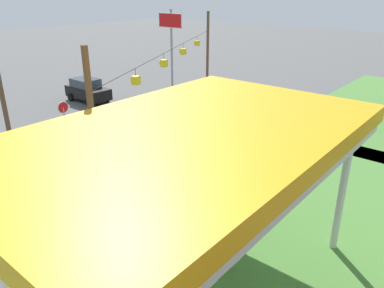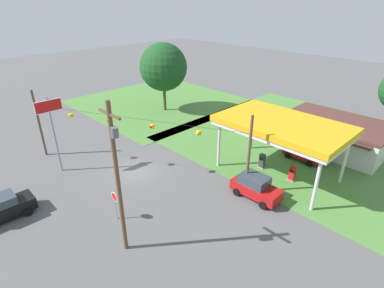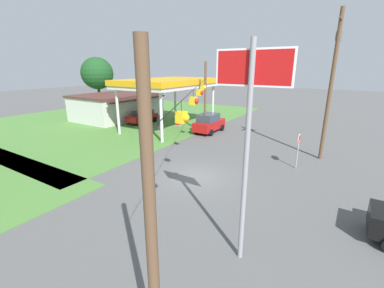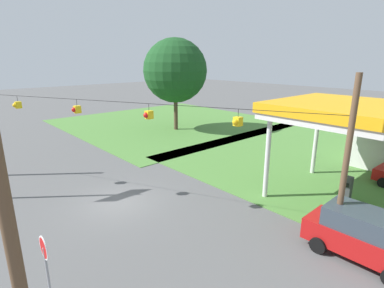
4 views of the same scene
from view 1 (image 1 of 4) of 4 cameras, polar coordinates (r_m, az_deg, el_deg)
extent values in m
plane|color=#565656|center=(25.35, -2.48, 1.42)|extent=(160.00, 160.00, 0.00)
cube|color=silver|center=(10.50, -0.50, -1.24)|extent=(11.35, 6.94, 0.35)
cube|color=orange|center=(10.33, -0.51, 1.05)|extent=(11.55, 7.14, 0.55)
cylinder|color=silver|center=(16.80, 3.22, -1.24)|extent=(0.28, 0.28, 4.69)
cylinder|color=silver|center=(14.52, 21.84, -6.99)|extent=(0.28, 0.28, 4.69)
cube|color=gray|center=(14.19, 4.14, -17.11)|extent=(0.71, 0.56, 0.12)
cube|color=#333338|center=(13.72, 4.23, -14.64)|extent=(0.55, 0.40, 1.42)
cube|color=black|center=(13.65, 3.52, -13.35)|extent=(0.39, 0.03, 0.24)
cube|color=black|center=(11.71, -6.97, -20.69)|extent=(0.39, 0.03, 0.24)
cube|color=#AD1414|center=(15.16, -16.62, -11.74)|extent=(4.37, 1.92, 0.92)
cube|color=#333D47|center=(14.83, -16.16, -8.59)|extent=(2.41, 1.74, 0.79)
cylinder|color=black|center=(14.22, -18.65, -16.92)|extent=(0.68, 0.23, 0.68)
cylinder|color=black|center=(15.59, -22.62, -13.68)|extent=(0.68, 0.23, 0.68)
cylinder|color=black|center=(15.43, -10.20, -12.50)|extent=(0.68, 0.23, 0.68)
cylinder|color=black|center=(16.70, -14.58, -9.95)|extent=(0.68, 0.23, 0.68)
cube|color=black|center=(34.11, -15.54, 7.59)|extent=(1.88, 4.32, 0.94)
cube|color=#333D47|center=(34.13, -15.93, 8.98)|extent=(1.72, 2.38, 0.71)
cylinder|color=black|center=(33.70, -12.82, 6.85)|extent=(0.23, 0.68, 0.68)
cylinder|color=black|center=(32.65, -15.44, 6.09)|extent=(0.23, 0.68, 0.68)
cylinder|color=black|center=(35.81, -15.47, 7.50)|extent=(0.23, 0.68, 0.68)
cylinder|color=black|center=(34.82, -18.00, 6.80)|extent=(0.23, 0.68, 0.68)
cylinder|color=#99999E|center=(25.79, -18.77, 3.07)|extent=(0.08, 0.08, 2.10)
cylinder|color=white|center=(25.49, -19.06, 5.29)|extent=(0.80, 0.03, 0.80)
cylinder|color=red|center=(25.49, -19.06, 5.29)|extent=(0.70, 0.03, 0.70)
cylinder|color=gray|center=(31.56, -3.09, 12.88)|extent=(0.18, 0.18, 7.71)
cube|color=white|center=(31.13, -3.34, 18.28)|extent=(0.06, 2.47, 1.14)
cube|color=red|center=(31.13, -3.34, 18.28)|extent=(0.07, 2.35, 1.02)
cylinder|color=brown|center=(34.93, 2.39, 13.54)|extent=(0.24, 0.24, 7.38)
cylinder|color=brown|center=(14.34, -14.57, -0.41)|extent=(0.24, 0.24, 7.38)
cylinder|color=black|center=(23.89, -2.72, 14.41)|extent=(19.90, 10.02, 0.02)
cylinder|color=black|center=(30.35, 0.80, 15.81)|extent=(0.02, 0.02, 0.35)
cube|color=yellow|center=(30.39, 0.80, 15.11)|extent=(0.32, 0.32, 0.40)
sphere|color=yellow|center=(30.50, 0.54, 15.14)|extent=(0.28, 0.28, 0.28)
cylinder|color=black|center=(26.05, -1.35, 14.71)|extent=(0.02, 0.02, 0.35)
cube|color=yellow|center=(26.10, -1.35, 13.89)|extent=(0.32, 0.32, 0.40)
sphere|color=red|center=(26.21, -1.63, 13.93)|extent=(0.28, 0.28, 0.28)
cylinder|color=black|center=(21.81, -4.32, 13.14)|extent=(0.02, 0.02, 0.35)
cube|color=yellow|center=(21.87, -4.29, 12.17)|extent=(0.32, 0.32, 0.40)
sphere|color=red|center=(21.99, -4.62, 12.21)|extent=(0.28, 0.28, 0.28)
cylinder|color=black|center=(17.68, -8.62, 10.76)|extent=(0.02, 0.02, 0.35)
cube|color=yellow|center=(17.75, -8.55, 9.58)|extent=(0.32, 0.32, 0.40)
sphere|color=yellow|center=(17.88, -8.93, 9.65)|extent=(0.28, 0.28, 0.28)
camera|label=2|loc=(31.06, -66.19, 22.52)|focal=28.00mm
camera|label=3|loc=(38.90, 1.85, 19.17)|focal=24.00mm
camera|label=4|loc=(23.32, -43.76, 13.45)|focal=28.00mm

